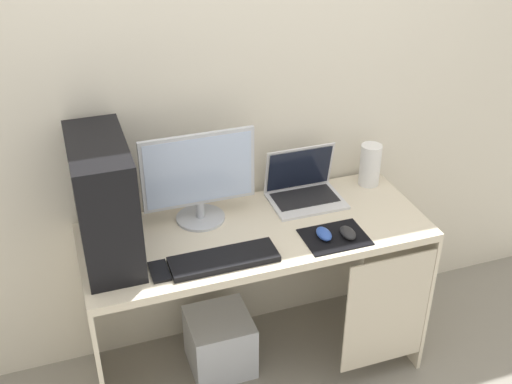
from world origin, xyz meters
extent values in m
plane|color=gray|center=(0.00, 0.00, 0.00)|extent=(8.00, 8.00, 0.00)
cube|color=beige|center=(0.00, 0.33, 1.30)|extent=(4.00, 0.04, 2.60)
cube|color=beige|center=(0.00, 0.00, 0.75)|extent=(1.44, 0.57, 0.03)
cube|color=beige|center=(-0.71, 0.00, 0.37)|extent=(0.02, 0.57, 0.73)
cube|color=beige|center=(0.71, 0.00, 0.37)|extent=(0.02, 0.57, 0.73)
cube|color=beige|center=(0.50, -0.28, 0.40)|extent=(0.40, 0.01, 0.59)
cube|color=black|center=(-0.59, 0.03, 1.01)|extent=(0.21, 0.47, 0.48)
cylinder|color=#B7BCC6|center=(-0.20, 0.15, 0.77)|extent=(0.21, 0.21, 0.01)
cylinder|color=#B7BCC6|center=(-0.20, 0.15, 0.81)|extent=(0.04, 0.04, 0.07)
cube|color=#B7BCC6|center=(-0.20, 0.14, 1.01)|extent=(0.47, 0.02, 0.32)
cube|color=#B2C6EA|center=(-0.20, 0.13, 1.01)|extent=(0.44, 0.00, 0.29)
cube|color=silver|center=(0.28, 0.13, 0.77)|extent=(0.32, 0.24, 0.01)
cube|color=black|center=(0.28, 0.15, 0.78)|extent=(0.28, 0.16, 0.00)
cube|color=silver|center=(0.28, 0.23, 0.89)|extent=(0.32, 0.05, 0.22)
cube|color=black|center=(0.28, 0.22, 0.89)|extent=(0.30, 0.04, 0.20)
cylinder|color=white|center=(0.62, 0.19, 0.87)|extent=(0.10, 0.10, 0.20)
cube|color=black|center=(-0.19, -0.17, 0.78)|extent=(0.42, 0.14, 0.02)
cube|color=black|center=(0.28, -0.16, 0.77)|extent=(0.26, 0.20, 0.00)
ellipsoid|color=#2D51B2|center=(0.24, -0.15, 0.79)|extent=(0.06, 0.10, 0.03)
ellipsoid|color=#232326|center=(0.33, -0.18, 0.79)|extent=(0.06, 0.10, 0.03)
cube|color=black|center=(-0.44, -0.16, 0.77)|extent=(0.07, 0.13, 0.01)
cube|color=#B7BCC6|center=(-0.16, 0.04, 0.14)|extent=(0.29, 0.29, 0.29)
camera|label=1|loc=(-0.70, -2.05, 2.24)|focal=44.18mm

